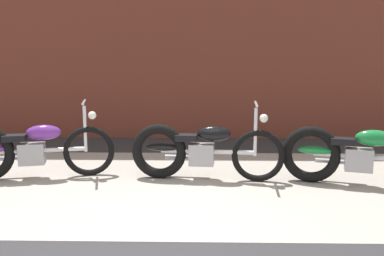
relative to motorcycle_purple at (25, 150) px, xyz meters
The scene contains 5 objects.
ground_plane 2.59m from the motorcycle_purple, 46.95° to the right, with size 80.00×80.00×0.00m, color #2D2D30.
sidewalk_slab 1.80m from the motorcycle_purple, ahead, with size 36.00×3.50×0.01m, color #9E998E.
motorcycle_purple is the anchor object (origin of this frame).
motorcycle_black 2.24m from the motorcycle_purple, ahead, with size 2.01×0.59×1.03m.
motorcycle_green 4.19m from the motorcycle_purple, ahead, with size 1.94×0.83×1.03m.
Camera 1 is at (0.54, -3.19, 1.49)m, focal length 37.23 mm.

